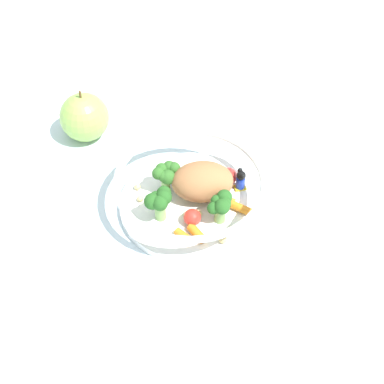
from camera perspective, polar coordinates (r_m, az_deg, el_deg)
ground_plane at (r=0.81m, az=0.34°, el=-0.57°), size 2.40×2.40×0.00m
food_container at (r=0.78m, az=0.15°, el=0.27°), size 0.21×0.21×0.07m
loose_apple at (r=0.90m, az=-11.11°, el=7.65°), size 0.08×0.08×0.09m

